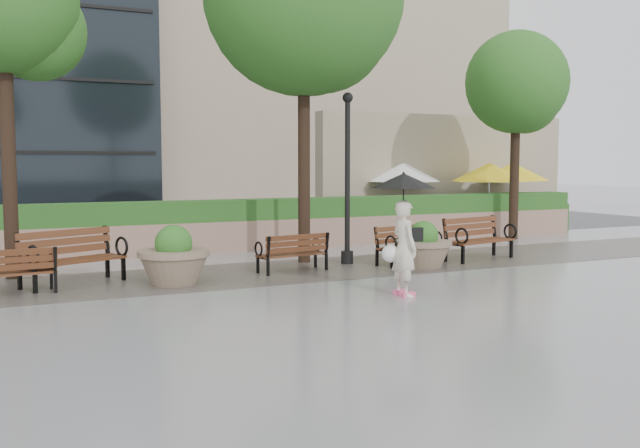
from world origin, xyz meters
name	(u,v)px	position (x,y,z in m)	size (l,w,h in m)	color
ground	(333,296)	(0.00, 0.00, 0.00)	(100.00, 100.00, 0.00)	gray
cobble_strip	(270,272)	(0.00, 3.00, 0.01)	(28.00, 3.20, 0.01)	#383330
hedge_wall	(214,226)	(0.00, 7.00, 0.66)	(24.00, 0.80, 1.35)	#906B5C
cafe_wall	(445,172)	(9.50, 10.00, 2.00)	(10.00, 0.60, 4.00)	tan
cafe_hedge	(472,220)	(9.00, 7.80, 0.45)	(8.00, 0.50, 0.90)	#1B501A
asphalt_street	(176,237)	(0.00, 11.00, 0.00)	(40.00, 7.00, 0.00)	black
bldg_stone	(306,13)	(10.00, 23.00, 10.00)	(18.00, 10.00, 20.00)	tan
bench_0	(10,281)	(-5.11, 2.58, 0.25)	(1.60, 0.74, 0.84)	#582E19
bench_1	(73,269)	(-3.97, 3.17, 0.31)	(2.09, 1.52, 1.05)	#582E19
bench_2	(293,261)	(0.46, 2.85, 0.25)	(1.61, 0.83, 0.82)	#582E19
bench_3	(408,253)	(3.31, 2.76, 0.26)	(1.75, 1.06, 0.88)	#582E19
bench_4	(479,247)	(5.25, 2.66, 0.30)	(2.00, 1.14, 1.01)	#582E19
planter_left	(174,261)	(-2.21, 2.40, 0.45)	(1.38, 1.38, 1.16)	#7F6B56
planter_right	(423,250)	(3.30, 2.12, 0.41)	(1.26, 1.26, 1.05)	#7F6B56
lamppost	(347,189)	(2.08, 3.43, 1.72)	(0.28, 0.28, 3.92)	black
tree_0	(11,9)	(-4.82, 4.57, 5.36)	(3.06, 2.90, 6.97)	black
tree_1	(308,3)	(1.44, 4.16, 5.98)	(4.58, 4.58, 8.43)	black
tree_2	(519,87)	(9.30, 6.04, 4.60)	(3.21, 3.07, 6.27)	black
patio_umb_white	(403,173)	(7.30, 9.30, 1.99)	(2.50, 2.50, 2.30)	black
patio_umb_yellow_a	(489,173)	(9.86, 8.02, 1.99)	(2.50, 2.50, 2.30)	black
patio_umb_yellow_b	(513,172)	(11.31, 8.55, 1.99)	(2.50, 2.50, 2.30)	black
pedestrian	(404,222)	(1.16, -0.44, 1.31)	(1.17, 1.17, 2.15)	beige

